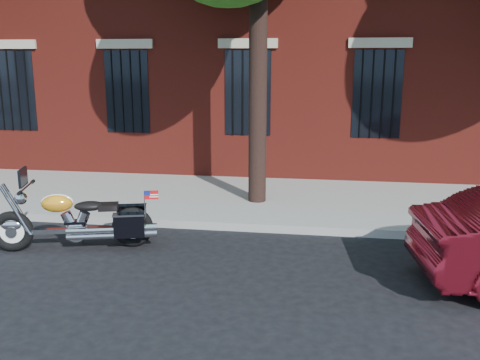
# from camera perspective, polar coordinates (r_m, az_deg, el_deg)

# --- Properties ---
(ground) EXTENTS (120.00, 120.00, 0.00)m
(ground) POSITION_cam_1_polar(r_m,az_deg,el_deg) (8.42, -4.03, -8.14)
(ground) COLOR black
(ground) RESTS_ON ground
(curb) EXTENTS (40.00, 0.16, 0.15)m
(curb) POSITION_cam_1_polar(r_m,az_deg,el_deg) (9.67, -2.23, -4.84)
(curb) COLOR gray
(curb) RESTS_ON ground
(sidewalk) EXTENTS (40.00, 3.60, 0.15)m
(sidewalk) POSITION_cam_1_polar(r_m,az_deg,el_deg) (11.45, -0.45, -2.01)
(sidewalk) COLOR gray
(sidewalk) RESTS_ON ground
(motorcycle) EXTENTS (2.66, 1.18, 1.34)m
(motorcycle) POSITION_cam_1_polar(r_m,az_deg,el_deg) (8.95, -16.57, -4.31)
(motorcycle) COLOR black
(motorcycle) RESTS_ON ground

